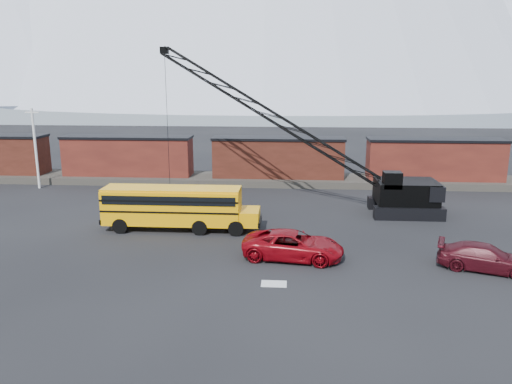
% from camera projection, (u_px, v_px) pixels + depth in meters
% --- Properties ---
extents(ground, '(160.00, 160.00, 0.00)m').
position_uv_depth(ground, '(268.00, 258.00, 31.30)').
color(ground, black).
rests_on(ground, ground).
extents(gravel_berm, '(120.00, 5.00, 0.70)m').
position_uv_depth(gravel_berm, '(278.00, 180.00, 52.58)').
color(gravel_berm, '#433D37').
rests_on(gravel_berm, ground).
extents(boxcar_west_near, '(13.70, 3.10, 4.17)m').
position_uv_depth(boxcar_west_near, '(128.00, 156.00, 53.12)').
color(boxcar_west_near, '#421713').
rests_on(boxcar_west_near, gravel_berm).
extents(boxcar_mid, '(13.70, 3.10, 4.17)m').
position_uv_depth(boxcar_mid, '(278.00, 157.00, 52.02)').
color(boxcar_mid, '#4E1F16').
rests_on(boxcar_mid, gravel_berm).
extents(boxcar_east_near, '(13.70, 3.10, 4.17)m').
position_uv_depth(boxcar_east_near, '(435.00, 159.00, 50.93)').
color(boxcar_east_near, '#421713').
rests_on(boxcar_east_near, gravel_berm).
extents(utility_pole, '(1.40, 0.24, 8.00)m').
position_uv_depth(utility_pole, '(36.00, 147.00, 49.46)').
color(utility_pole, silver).
rests_on(utility_pole, ground).
extents(snow_patch, '(1.40, 0.90, 0.02)m').
position_uv_depth(snow_patch, '(274.00, 284.00, 27.38)').
color(snow_patch, silver).
rests_on(snow_patch, ground).
extents(school_bus, '(11.65, 2.65, 3.19)m').
position_uv_depth(school_bus, '(177.00, 206.00, 36.56)').
color(school_bus, '#EFA005').
rests_on(school_bus, ground).
extents(red_pickup, '(6.59, 3.71, 1.74)m').
position_uv_depth(red_pickup, '(293.00, 245.00, 31.01)').
color(red_pickup, maroon).
rests_on(red_pickup, ground).
extents(maroon_suv, '(5.72, 3.73, 1.54)m').
position_uv_depth(maroon_suv, '(485.00, 257.00, 29.19)').
color(maroon_suv, '#3E0B13').
rests_on(maroon_suv, ground).
extents(crawler_crane, '(23.60, 5.79, 13.71)m').
position_uv_depth(crawler_crane, '(277.00, 119.00, 41.69)').
color(crawler_crane, black).
rests_on(crawler_crane, ground).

